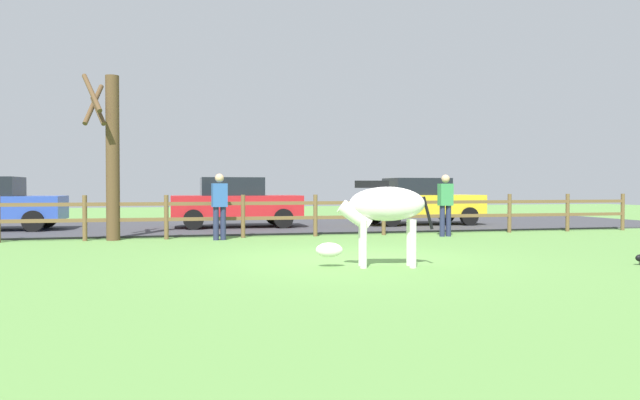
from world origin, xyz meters
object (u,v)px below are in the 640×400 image
(zebra, at_px, (382,210))
(visitor_right_of_tree, at_px, (220,203))
(parked_car_yellow, at_px, (420,201))
(visitor_left_of_tree, at_px, (445,202))
(bare_tree, at_px, (111,152))
(parked_car_red, at_px, (235,202))

(zebra, bearing_deg, visitor_right_of_tree, 111.82)
(parked_car_yellow, bearing_deg, visitor_right_of_tree, -151.19)
(visitor_left_of_tree, bearing_deg, bare_tree, 174.33)
(bare_tree, distance_m, zebra, 7.90)
(visitor_left_of_tree, xyz_separation_m, visitor_right_of_tree, (-5.90, 0.31, 0.00))
(zebra, bearing_deg, parked_car_red, 98.85)
(visitor_right_of_tree, bearing_deg, parked_car_red, 79.15)
(parked_car_yellow, xyz_separation_m, parked_car_red, (-6.16, 0.14, 0.00))
(zebra, bearing_deg, visitor_left_of_tree, 55.36)
(visitor_left_of_tree, bearing_deg, visitor_right_of_tree, 177.01)
(zebra, height_order, parked_car_red, parked_car_red)
(parked_car_yellow, height_order, visitor_right_of_tree, visitor_right_of_tree)
(parked_car_red, distance_m, visitor_right_of_tree, 4.02)
(visitor_left_of_tree, bearing_deg, zebra, -124.64)
(bare_tree, relative_size, zebra, 2.13)
(bare_tree, height_order, zebra, bare_tree)
(parked_car_red, bearing_deg, zebra, -81.15)
(bare_tree, bearing_deg, visitor_right_of_tree, -11.66)
(parked_car_red, height_order, visitor_left_of_tree, visitor_left_of_tree)
(parked_car_yellow, relative_size, visitor_left_of_tree, 2.44)
(zebra, relative_size, parked_car_yellow, 0.48)
(zebra, height_order, parked_car_yellow, parked_car_yellow)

